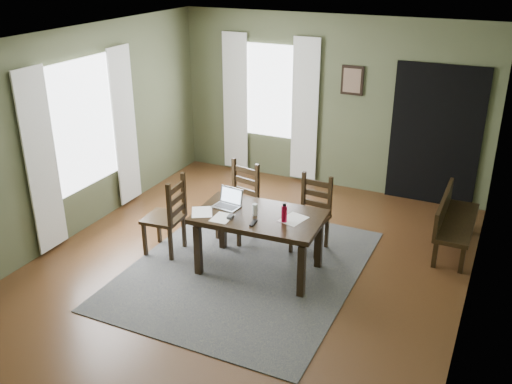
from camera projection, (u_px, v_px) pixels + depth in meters
The scene contains 24 objects.
ground at pixel (246, 269), 6.93m from camera, with size 5.00×6.00×0.01m.
room_shell at pixel (244, 126), 6.22m from camera, with size 5.02×6.02×2.71m.
rug at pixel (246, 268), 6.93m from camera, with size 2.60×3.20×0.01m.
dining_table at pixel (259, 222), 6.64m from camera, with size 1.52×0.96×0.74m.
chair_end at pixel (167, 217), 7.11m from camera, with size 0.49×0.49×1.03m.
chair_back_left at pixel (239, 202), 7.52m from camera, with size 0.53×0.53×1.02m.
chair_back_right at pixel (312, 215), 7.21m from camera, with size 0.45×0.45×0.97m.
bench at pixel (452, 218), 7.23m from camera, with size 0.42×1.30×0.73m.
laptop at pixel (229, 202), 6.80m from camera, with size 0.34×0.28×0.21m.
computer_mouse at pixel (230, 217), 6.51m from camera, with size 0.06×0.10×0.03m, color #3F3F42.
tv_remote at pixel (253, 223), 6.39m from camera, with size 0.05×0.17×0.02m, color black.
drinking_glass at pixel (255, 210), 6.56m from camera, with size 0.06×0.06×0.14m, color silver.
water_bottle at pixel (284, 213), 6.39m from camera, with size 0.07×0.07×0.23m.
paper_a at pixel (202, 212), 6.66m from camera, with size 0.23×0.31×0.00m, color white.
paper_d at pixel (293, 219), 6.49m from camera, with size 0.24×0.31×0.00m, color white.
paper_e at pixel (222, 218), 6.52m from camera, with size 0.21×0.28×0.00m, color white.
window_left at pixel (83, 125), 7.48m from camera, with size 0.01×1.30×1.70m.
window_back at pixel (270, 91), 9.21m from camera, with size 1.00×0.01×1.50m.
curtain_left_near at pixel (41, 163), 6.89m from camera, with size 0.03×0.48×2.30m.
curtain_left_far at pixel (125, 127), 8.25m from camera, with size 0.03×0.48×2.30m.
curtain_back_left at pixel (235, 103), 9.53m from camera, with size 0.44×0.03×2.30m.
curtain_back_right at pixel (305, 111), 9.05m from camera, with size 0.44×0.03×2.30m.
framed_picture at pixel (352, 80), 8.57m from camera, with size 0.34×0.03×0.44m.
doorway_back at pixel (435, 136), 8.34m from camera, with size 1.30×0.03×2.10m.
Camera 1 is at (2.66, -5.37, 3.61)m, focal length 40.00 mm.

